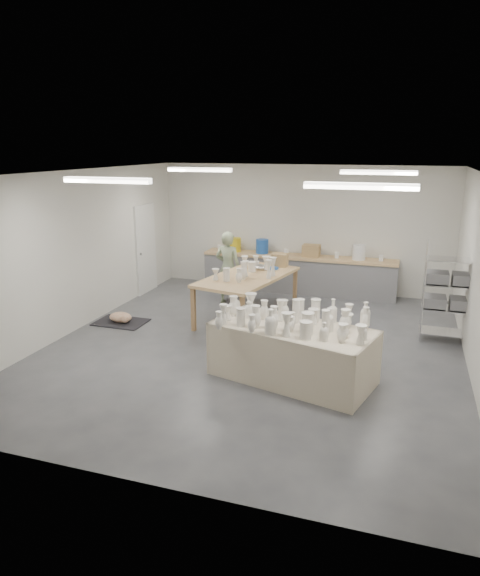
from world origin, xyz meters
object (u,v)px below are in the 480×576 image
(potter, at_px, (228,268))
(red_stool, at_px, (232,288))
(work_table, at_px, (252,275))
(drying_table, at_px, (292,350))

(potter, relative_size, red_stool, 4.45)
(work_table, bearing_deg, potter, 147.42)
(drying_table, height_order, red_stool, drying_table)
(drying_table, height_order, potter, potter)
(potter, distance_m, red_stool, 0.59)
(work_table, xyz_separation_m, red_stool, (-0.77, 1.03, -0.61))
(red_stool, bearing_deg, drying_table, -58.68)
(drying_table, xyz_separation_m, red_stool, (-2.20, 3.62, -0.18))
(work_table, bearing_deg, red_stool, 138.86)
(work_table, bearing_deg, drying_table, -49.00)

